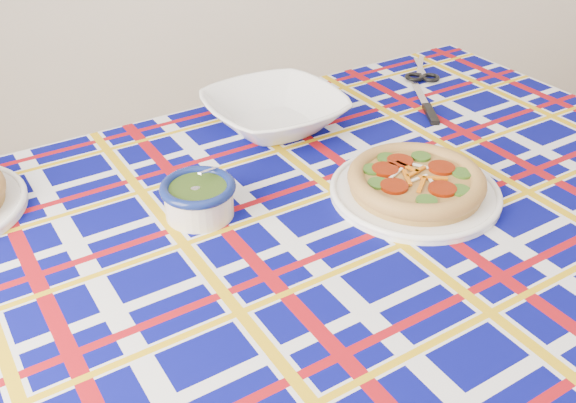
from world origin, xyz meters
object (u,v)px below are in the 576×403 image
object	(u,v)px
main_focaccia_plate	(416,181)
pesto_bowl	(199,196)
dining_table	(314,252)
serving_bowl	(275,112)

from	to	relation	value
main_focaccia_plate	pesto_bowl	xyz separation A→B (m)	(-0.42, 0.06, 0.01)
main_focaccia_plate	dining_table	bearing A→B (deg)	-176.96
serving_bowl	main_focaccia_plate	bearing A→B (deg)	-64.57
pesto_bowl	main_focaccia_plate	bearing A→B (deg)	-8.33
main_focaccia_plate	serving_bowl	bearing A→B (deg)	115.43
main_focaccia_plate	pesto_bowl	world-z (taller)	pesto_bowl
pesto_bowl	serving_bowl	world-z (taller)	pesto_bowl
dining_table	serving_bowl	distance (m)	0.40
serving_bowl	pesto_bowl	bearing A→B (deg)	-127.55
dining_table	pesto_bowl	world-z (taller)	pesto_bowl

